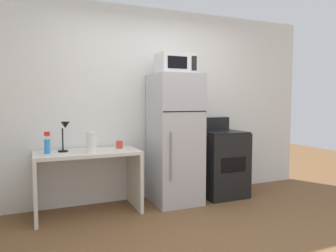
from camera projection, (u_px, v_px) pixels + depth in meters
name	position (u px, v px, depth m)	size (l,w,h in m)	color
ground_plane	(214.00, 246.00, 2.90)	(12.00, 12.00, 0.00)	brown
wall_back_white	(151.00, 104.00, 4.36)	(5.00, 0.10, 2.60)	white
desk	(88.00, 170.00, 3.72)	(1.20, 0.59, 0.75)	silver
desk_lamp	(65.00, 131.00, 3.63)	(0.14, 0.12, 0.35)	black
paper_towel_roll	(91.00, 142.00, 3.56)	(0.11, 0.11, 0.24)	white
coffee_mug	(119.00, 144.00, 3.93)	(0.08, 0.08, 0.10)	#D83F33
spray_bottle	(47.00, 145.00, 3.50)	(0.06, 0.06, 0.25)	#2D8CEA
refrigerator	(175.00, 139.00, 4.12)	(0.60, 0.64, 1.69)	#B7B7BC
microwave	(176.00, 64.00, 4.02)	(0.46, 0.35, 0.26)	silver
oven_range	(221.00, 163.00, 4.44)	(0.60, 0.61, 1.10)	black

